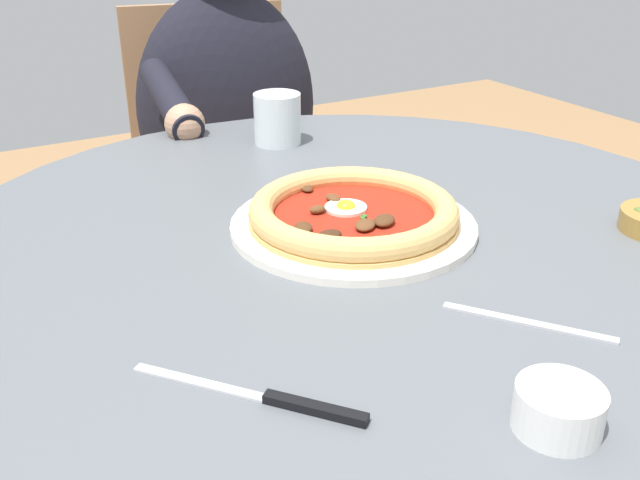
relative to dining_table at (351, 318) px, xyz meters
The scene contains 8 objects.
dining_table is the anchor object (origin of this frame).
pizza_on_plate 0.15m from the dining_table, 96.21° to the left, with size 0.31×0.31×0.04m.
water_glass 0.40m from the dining_table, 12.08° to the right, with size 0.08×0.08×0.08m.
steak_knife 0.38m from the dining_table, 138.02° to the left, with size 0.17×0.14×0.01m.
ramekin_capers 0.43m from the dining_table, behind, with size 0.07×0.07×0.04m.
fork_utensil 0.30m from the dining_table, behind, with size 0.14×0.11×0.00m.
diner_person 0.77m from the dining_table, 11.32° to the right, with size 0.48×0.44×1.14m.
cafe_chair_diner 0.93m from the dining_table, 11.45° to the right, with size 0.51×0.51×0.90m.
Camera 1 is at (-0.69, 0.44, 1.12)m, focal length 40.56 mm.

